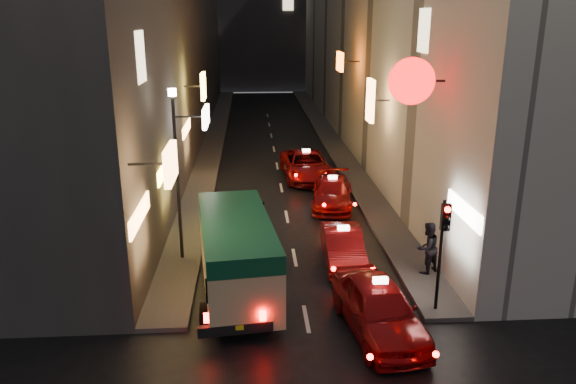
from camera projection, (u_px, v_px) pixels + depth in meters
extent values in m
cube|color=#3D3A37|center=(153.00, 11.00, 37.96)|extent=(6.00, 52.00, 18.00)
cube|color=#ECA052|center=(171.00, 164.00, 15.72)|extent=(0.18, 1.65, 1.02)
cube|color=white|center=(206.00, 117.00, 24.97)|extent=(0.18, 2.21, 0.84)
cube|color=yellow|center=(203.00, 86.00, 29.30)|extent=(0.18, 1.32, 1.40)
cube|color=#ECA052|center=(139.00, 214.00, 16.96)|extent=(0.10, 3.02, 0.55)
cube|color=yellow|center=(165.00, 168.00, 22.08)|extent=(0.10, 3.49, 0.55)
cube|color=#ECA052|center=(186.00, 128.00, 29.83)|extent=(0.10, 3.45, 0.55)
cube|color=#FFE5B2|center=(140.00, 57.00, 17.68)|extent=(0.06, 1.30, 1.60)
cube|color=#A5A098|center=(386.00, 11.00, 38.99)|extent=(6.00, 52.00, 18.00)
cylinder|color=#F20A0A|center=(412.00, 81.00, 18.79)|extent=(1.57, 0.18, 1.57)
cube|color=#ECA052|center=(370.00, 100.00, 26.30)|extent=(0.18, 1.15, 2.00)
cube|color=#FF5C0C|center=(340.00, 62.00, 33.27)|extent=(0.18, 1.67, 1.11)
cube|color=white|center=(464.00, 211.00, 17.30)|extent=(0.10, 2.75, 0.55)
cube|color=#FFE5B2|center=(424.00, 31.00, 20.96)|extent=(0.06, 1.30, 1.60)
cube|color=#464441|center=(214.00, 140.00, 40.90)|extent=(1.50, 52.00, 0.15)
cube|color=#464441|center=(330.00, 138.00, 41.44)|extent=(1.50, 52.00, 0.15)
cube|color=tan|center=(237.00, 253.00, 17.94)|extent=(2.80, 6.25, 2.21)
cube|color=#0D4329|center=(236.00, 228.00, 17.68)|extent=(2.83, 6.27, 0.55)
cube|color=black|center=(237.00, 243.00, 18.16)|extent=(2.55, 3.85, 0.50)
cube|color=black|center=(235.00, 329.00, 15.40)|extent=(2.08, 0.42, 0.30)
cube|color=#FF0A05|center=(207.00, 318.00, 15.17)|extent=(0.18, 0.06, 0.28)
cube|color=#FF0A05|center=(263.00, 316.00, 15.27)|extent=(0.18, 0.06, 0.28)
cylinder|color=black|center=(212.00, 260.00, 20.05)|extent=(0.22, 0.77, 0.77)
cylinder|color=black|center=(268.00, 313.00, 16.50)|extent=(0.22, 0.77, 0.77)
imported|color=maroon|center=(379.00, 304.00, 15.97)|extent=(3.09, 5.97, 1.82)
cube|color=white|center=(381.00, 272.00, 15.67)|extent=(0.44, 0.24, 0.16)
sphere|color=#FF0A05|center=(370.00, 357.00, 13.44)|extent=(0.16, 0.16, 0.16)
sphere|color=#FF0A05|center=(436.00, 354.00, 13.54)|extent=(0.16, 0.16, 0.16)
imported|color=maroon|center=(343.00, 244.00, 20.57)|extent=(2.10, 4.78, 1.50)
cube|color=white|center=(344.00, 222.00, 20.31)|extent=(0.43, 0.20, 0.16)
sphere|color=#FF0A05|center=(333.00, 269.00, 18.48)|extent=(0.16, 0.16, 0.16)
sphere|color=#FF0A05|center=(373.00, 268.00, 18.57)|extent=(0.16, 0.16, 0.16)
imported|color=maroon|center=(332.00, 190.00, 26.78)|extent=(2.73, 5.10, 1.54)
cube|color=white|center=(333.00, 173.00, 26.52)|extent=(0.44, 0.24, 0.16)
sphere|color=#FF0A05|center=(324.00, 205.00, 24.63)|extent=(0.16, 0.16, 0.16)
sphere|color=#FF0A05|center=(355.00, 204.00, 24.72)|extent=(0.16, 0.16, 0.16)
imported|color=maroon|center=(306.00, 163.00, 31.26)|extent=(2.54, 5.62, 1.75)
cube|color=white|center=(306.00, 146.00, 30.97)|extent=(0.43, 0.20, 0.16)
sphere|color=#FF0A05|center=(296.00, 175.00, 28.82)|extent=(0.16, 0.16, 0.16)
sphere|color=#FF0A05|center=(326.00, 175.00, 28.92)|extent=(0.16, 0.16, 0.16)
imported|color=black|center=(428.00, 244.00, 19.35)|extent=(0.93, 0.81, 2.10)
cylinder|color=black|center=(440.00, 256.00, 16.71)|extent=(0.10, 0.10, 3.50)
cube|color=black|center=(446.00, 217.00, 16.15)|extent=(0.26, 0.18, 0.80)
sphere|color=#FF0A05|center=(448.00, 210.00, 15.96)|extent=(0.18, 0.18, 0.18)
sphere|color=black|center=(447.00, 219.00, 16.04)|extent=(0.17, 0.17, 0.17)
sphere|color=black|center=(446.00, 227.00, 16.13)|extent=(0.17, 0.17, 0.17)
cylinder|color=black|center=(178.00, 180.00, 19.99)|extent=(0.12, 0.12, 6.00)
cylinder|color=#FFE5BF|center=(172.00, 92.00, 19.06)|extent=(0.28, 0.28, 0.25)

